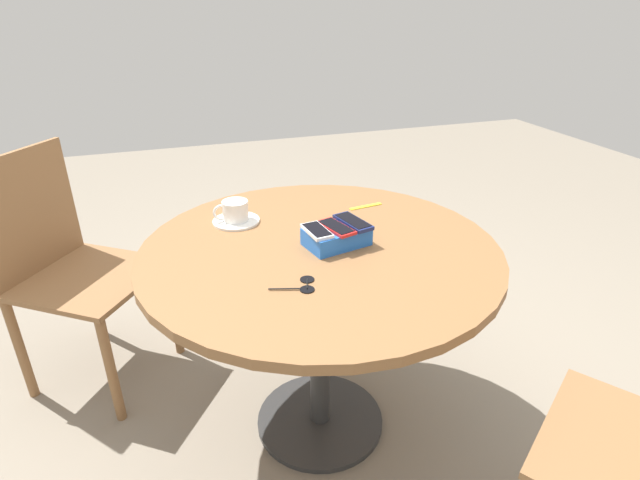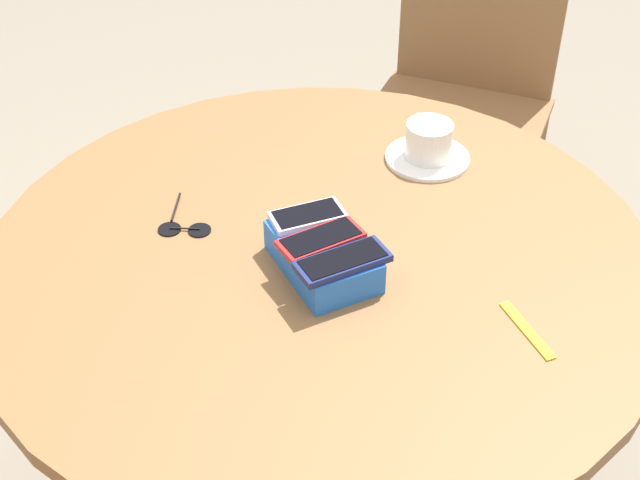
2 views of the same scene
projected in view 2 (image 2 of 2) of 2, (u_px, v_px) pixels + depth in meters
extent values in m
cylinder|color=#2D2D2D|center=(320.00, 403.00, 1.68)|extent=(0.07, 0.07, 0.68)
cylinder|color=brown|center=(320.00, 257.00, 1.46)|extent=(1.10, 1.10, 0.03)
cube|color=blue|center=(323.00, 256.00, 1.39)|extent=(0.21, 0.16, 0.05)
cube|color=white|center=(357.00, 250.00, 1.42)|extent=(0.10, 0.02, 0.02)
cube|color=navy|center=(343.00, 262.00, 1.33)|extent=(0.09, 0.15, 0.01)
cube|color=black|center=(343.00, 258.00, 1.33)|extent=(0.08, 0.14, 0.00)
cube|color=red|center=(321.00, 239.00, 1.38)|extent=(0.09, 0.14, 0.01)
cube|color=black|center=(321.00, 237.00, 1.37)|extent=(0.08, 0.13, 0.00)
cube|color=silver|center=(308.00, 216.00, 1.42)|extent=(0.07, 0.12, 0.01)
cube|color=black|center=(308.00, 213.00, 1.42)|extent=(0.06, 0.11, 0.00)
cylinder|color=white|center=(427.00, 158.00, 1.66)|extent=(0.16, 0.16, 0.01)
cylinder|color=white|center=(429.00, 140.00, 1.64)|extent=(0.09, 0.09, 0.07)
cylinder|color=brown|center=(430.00, 127.00, 1.62)|extent=(0.08, 0.08, 0.00)
torus|color=white|center=(420.00, 128.00, 1.67)|extent=(0.06, 0.01, 0.06)
cube|color=yellow|center=(527.00, 330.00, 1.30)|extent=(0.13, 0.03, 0.00)
cylinder|color=black|center=(200.00, 230.00, 1.49)|extent=(0.04, 0.04, 0.00)
cylinder|color=black|center=(170.00, 229.00, 1.49)|extent=(0.04, 0.04, 0.00)
cylinder|color=black|center=(184.00, 228.00, 1.49)|extent=(0.02, 0.05, 0.00)
cylinder|color=black|center=(176.00, 207.00, 1.54)|extent=(0.08, 0.03, 0.00)
cube|color=brown|center=(451.00, 126.00, 2.29)|extent=(0.63, 0.63, 0.02)
cube|color=brown|center=(482.00, 6.00, 2.30)|extent=(0.27, 0.36, 0.46)
cylinder|color=brown|center=(348.00, 225.00, 2.35)|extent=(0.04, 0.04, 0.45)
cylinder|color=brown|center=(501.00, 261.00, 2.23)|extent=(0.04, 0.04, 0.45)
cylinder|color=brown|center=(395.00, 148.00, 2.65)|extent=(0.04, 0.04, 0.45)
cylinder|color=brown|center=(532.00, 177.00, 2.53)|extent=(0.04, 0.04, 0.45)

